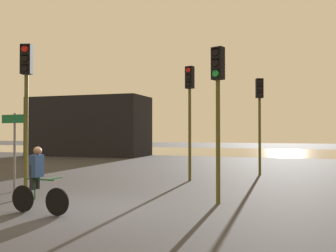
{
  "coord_description": "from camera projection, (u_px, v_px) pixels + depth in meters",
  "views": [
    {
      "loc": [
        4.9,
        -8.39,
        1.97
      ],
      "look_at": [
        0.5,
        5.0,
        2.2
      ],
      "focal_mm": 40.0,
      "sensor_mm": 36.0,
      "label": 1
    }
  ],
  "objects": [
    {
      "name": "ground_plane",
      "position": [
        88.0,
        210.0,
        9.47
      ],
      "size": [
        120.0,
        120.0,
        0.0
      ],
      "primitive_type": "plane",
      "color": "#333338"
    },
    {
      "name": "water_strip",
      "position": [
        239.0,
        152.0,
        37.32
      ],
      "size": [
        80.0,
        16.0,
        0.01
      ],
      "primitive_type": "cube",
      "color": "#9E937F",
      "rests_on": "ground"
    },
    {
      "name": "distant_building",
      "position": [
        89.0,
        126.0,
        31.36
      ],
      "size": [
        9.92,
        4.0,
        4.88
      ],
      "primitive_type": "cube",
      "color": "black",
      "rests_on": "ground"
    },
    {
      "name": "traffic_light_far_right",
      "position": [
        260.0,
        108.0,
        17.24
      ],
      "size": [
        0.38,
        0.4,
        4.45
      ],
      "rotation": [
        0.0,
        0.0,
        3.47
      ],
      "color": "#4C4719",
      "rests_on": "ground"
    },
    {
      "name": "traffic_light_center",
      "position": [
        190.0,
        101.0,
        15.18
      ],
      "size": [
        0.37,
        0.38,
        4.65
      ],
      "rotation": [
        0.0,
        0.0,
        2.91
      ],
      "color": "#4C4719",
      "rests_on": "ground"
    },
    {
      "name": "traffic_light_near_right",
      "position": [
        218.0,
        95.0,
        10.33
      ],
      "size": [
        0.38,
        0.4,
        4.32
      ],
      "rotation": [
        0.0,
        0.0,
        2.81
      ],
      "color": "#4C4719",
      "rests_on": "ground"
    },
    {
      "name": "traffic_light_near_left",
      "position": [
        26.0,
        91.0,
        11.24
      ],
      "size": [
        0.37,
        0.39,
        4.62
      ],
      "rotation": [
        0.0,
        0.0,
        3.39
      ],
      "color": "#4C4719",
      "rests_on": "ground"
    },
    {
      "name": "direction_sign_post",
      "position": [
        14.0,
        140.0,
        12.4
      ],
      "size": [
        1.09,
        0.2,
        2.6
      ],
      "rotation": [
        0.0,
        0.0,
        2.98
      ],
      "color": "slate",
      "rests_on": "ground"
    },
    {
      "name": "cyclist",
      "position": [
        38.0,
        180.0,
        9.04
      ],
      "size": [
        1.71,
        0.46,
        1.62
      ],
      "rotation": [
        0.0,
        0.0,
        -1.66
      ],
      "color": "black",
      "rests_on": "ground"
    }
  ]
}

